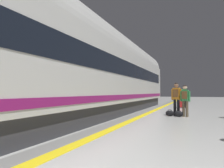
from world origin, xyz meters
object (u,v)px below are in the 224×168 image
object	(u,v)px
duffel_bag_near	(170,113)
passenger_mid	(184,95)
passenger_near	(176,96)
suitcase_mid	(180,104)
duffel_bag_far	(179,114)
passenger_far	(185,98)
high_speed_train	(33,53)

from	to	relation	value
duffel_bag_near	passenger_mid	bearing A→B (deg)	86.40
passenger_near	suitcase_mid	bearing A→B (deg)	92.31
passenger_mid	passenger_near	bearing A→B (deg)	-90.80
duffel_bag_near	duffel_bag_far	size ratio (longest dim) A/B	1.00
passenger_mid	duffel_bag_far	distance (m)	6.56
passenger_far	duffel_bag_far	distance (m)	0.87
high_speed_train	passenger_far	bearing A→B (deg)	54.16
duffel_bag_near	passenger_far	size ratio (longest dim) A/B	0.27
duffel_bag_near	passenger_near	bearing A→B (deg)	34.83
suitcase_mid	passenger_far	size ratio (longest dim) A/B	0.35
high_speed_train	passenger_mid	bearing A→B (deg)	72.21
high_speed_train	duffel_bag_far	distance (m)	7.52
passenger_mid	passenger_far	xyz separation A→B (m)	(0.36, -6.39, -0.09)
high_speed_train	passenger_mid	xyz separation A→B (m)	(3.98, 12.40, -1.46)
passenger_far	duffel_bag_near	bearing A→B (deg)	179.16
duffel_bag_near	passenger_far	world-z (taller)	passenger_far
passenger_mid	suitcase_mid	bearing A→B (deg)	-138.55
duffel_bag_near	duffel_bag_far	bearing A→B (deg)	-14.58
high_speed_train	suitcase_mid	distance (m)	12.85
duffel_bag_near	high_speed_train	bearing A→B (deg)	-120.73
high_speed_train	duffel_bag_near	bearing A→B (deg)	59.27
high_speed_train	passenger_mid	size ratio (longest dim) A/B	19.67
high_speed_train	suitcase_mid	bearing A→B (deg)	73.21
high_speed_train	duffel_bag_near	xyz separation A→B (m)	(3.58, 6.02, -2.35)
duffel_bag_near	suitcase_mid	distance (m)	6.10
suitcase_mid	passenger_far	xyz separation A→B (m)	(0.68, -6.11, 0.65)
duffel_bag_far	suitcase_mid	bearing A→B (deg)	93.37
duffel_bag_near	passenger_far	distance (m)	1.11
duffel_bag_far	high_speed_train	bearing A→B (deg)	-124.28
high_speed_train	duffel_bag_near	world-z (taller)	high_speed_train
suitcase_mid	high_speed_train	bearing A→B (deg)	-106.79
passenger_near	duffel_bag_far	bearing A→B (deg)	-68.93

